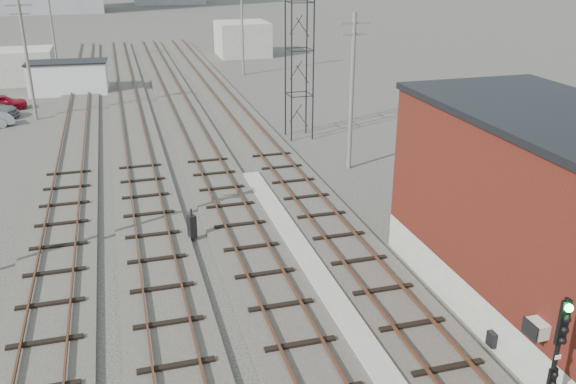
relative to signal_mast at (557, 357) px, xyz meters
name	(u,v)px	position (x,y,z in m)	size (l,w,h in m)	color
ground	(178,75)	(-3.70, 53.52, -2.51)	(320.00, 320.00, 0.00)	#282621
track_right	(244,124)	(-1.20, 32.52, -2.40)	(3.20, 90.00, 0.39)	#332D28
track_mid_right	(190,128)	(-5.20, 32.52, -2.40)	(3.20, 90.00, 0.39)	#332D28
track_mid_left	(134,132)	(-9.20, 32.52, -2.40)	(3.20, 90.00, 0.39)	#332D28
track_left	(74,136)	(-13.20, 32.52, -2.40)	(3.20, 90.00, 0.39)	#332D28
platform_curb	(335,303)	(-3.20, 7.52, -2.38)	(0.90, 28.00, 0.26)	gray
brick_building	(548,215)	(3.80, 5.52, 1.12)	(6.54, 12.20, 7.22)	gray
lattice_tower	(299,26)	(1.80, 28.52, 4.99)	(1.60, 1.60, 15.00)	black
utility_pole_left_b	(27,56)	(-16.20, 38.52, 2.29)	(1.80, 0.24, 9.00)	#595147
utility_pole_left_c	(51,20)	(-16.20, 63.52, 2.29)	(1.80, 0.24, 9.00)	#595147
utility_pole_right_a	(352,88)	(2.80, 21.52, 2.29)	(1.80, 0.24, 9.00)	#595147
utility_pole_right_b	(242,27)	(2.80, 51.52, 2.29)	(1.80, 0.24, 9.00)	#595147
shed_left	(10,67)	(-19.70, 53.52, -0.91)	(8.00, 5.00, 3.20)	gray
shed_right	(243,39)	(5.30, 63.52, -0.51)	(6.00, 6.00, 4.00)	gray
signal_mast	(557,357)	(0.00, 0.00, 0.00)	(0.40, 0.42, 4.22)	gray
switch_stand	(192,226)	(-7.48, 14.37, -1.83)	(0.42, 0.42, 1.43)	black
site_trailer	(68,77)	(-14.09, 47.19, -1.04)	(7.09, 3.44, 2.91)	silver
car_red	(2,102)	(-19.07, 42.36, -1.87)	(1.50, 3.73, 1.27)	maroon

